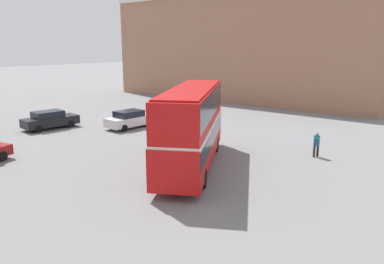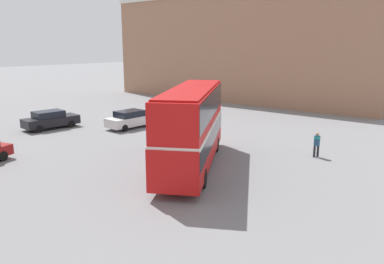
{
  "view_description": "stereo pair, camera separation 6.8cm",
  "coord_description": "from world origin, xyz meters",
  "px_view_note": "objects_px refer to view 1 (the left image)",
  "views": [
    {
      "loc": [
        -17.24,
        -14.06,
        7.13
      ],
      "look_at": [
        -0.2,
        -0.71,
        2.15
      ],
      "focal_mm": 35.0,
      "sensor_mm": 36.0,
      "label": 1
    },
    {
      "loc": [
        -17.2,
        -14.12,
        7.13
      ],
      "look_at": [
        -0.2,
        -0.71,
        2.15
      ],
      "focal_mm": 35.0,
      "sensor_mm": 36.0,
      "label": 2
    }
  ],
  "objects_px": {
    "parked_car_kerb_near": "(130,119)",
    "parked_car_kerb_far": "(50,120)",
    "pedestrian_foreground": "(317,142)",
    "double_decker_bus": "(192,122)"
  },
  "relations": [
    {
      "from": "pedestrian_foreground",
      "to": "parked_car_kerb_far",
      "type": "bearing_deg",
      "value": -125.03
    },
    {
      "from": "parked_car_kerb_far",
      "to": "double_decker_bus",
      "type": "bearing_deg",
      "value": -85.85
    },
    {
      "from": "parked_car_kerb_near",
      "to": "parked_car_kerb_far",
      "type": "bearing_deg",
      "value": 135.05
    },
    {
      "from": "parked_car_kerb_near",
      "to": "parked_car_kerb_far",
      "type": "distance_m",
      "value": 7.06
    },
    {
      "from": "parked_car_kerb_far",
      "to": "pedestrian_foreground",
      "type": "bearing_deg",
      "value": -68.14
    },
    {
      "from": "pedestrian_foreground",
      "to": "parked_car_kerb_near",
      "type": "relative_size",
      "value": 0.36
    },
    {
      "from": "parked_car_kerb_near",
      "to": "double_decker_bus",
      "type": "bearing_deg",
      "value": -111.22
    },
    {
      "from": "pedestrian_foreground",
      "to": "parked_car_kerb_far",
      "type": "relative_size",
      "value": 0.34
    },
    {
      "from": "pedestrian_foreground",
      "to": "parked_car_kerb_far",
      "type": "height_order",
      "value": "pedestrian_foreground"
    },
    {
      "from": "double_decker_bus",
      "to": "pedestrian_foreground",
      "type": "height_order",
      "value": "double_decker_bus"
    }
  ]
}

